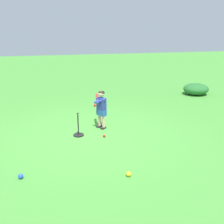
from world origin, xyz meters
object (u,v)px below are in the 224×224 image
at_px(play_ball_behind_batter, 95,105).
at_px(batting_tee, 78,132).
at_px(play_ball_midfield, 129,174).
at_px(play_ball_near_batter, 21,176).
at_px(play_ball_by_bucket, 104,136).
at_px(child_batter, 101,106).

bearing_deg(play_ball_behind_batter, batting_tee, -18.65).
bearing_deg(play_ball_midfield, play_ball_near_batter, -100.46).
height_order(play_ball_near_batter, play_ball_by_bucket, play_ball_near_batter).
relative_size(play_ball_near_batter, batting_tee, 0.16).
relative_size(child_batter, play_ball_behind_batter, 11.62).
height_order(play_ball_midfield, play_ball_by_bucket, play_ball_midfield).
bearing_deg(play_ball_near_batter, child_batter, 138.60).
height_order(child_batter, batting_tee, child_batter).
distance_m(play_ball_near_batter, play_ball_midfield, 2.06).
relative_size(child_batter, play_ball_by_bucket, 14.58).
bearing_deg(play_ball_behind_batter, play_ball_near_batter, -26.25).
bearing_deg(play_ball_behind_batter, play_ball_midfield, -1.18).
distance_m(play_ball_by_bucket, batting_tee, 0.69).
relative_size(play_ball_midfield, play_ball_behind_batter, 1.11).
distance_m(play_ball_behind_batter, batting_tee, 2.62).
xyz_separation_m(play_ball_near_batter, play_ball_midfield, (0.37, 2.02, 0.00)).
distance_m(play_ball_by_bucket, play_ball_behind_batter, 2.74).
relative_size(child_batter, batting_tee, 1.74).
distance_m(play_ball_near_batter, play_ball_behind_batter, 4.79).
xyz_separation_m(play_ball_by_bucket, play_ball_behind_batter, (-2.74, 0.20, 0.01)).
xyz_separation_m(child_batter, batting_tee, (0.42, -0.69, -0.55)).
bearing_deg(play_ball_near_batter, batting_tee, 144.77).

